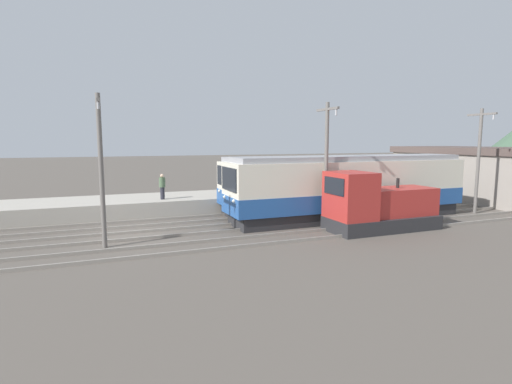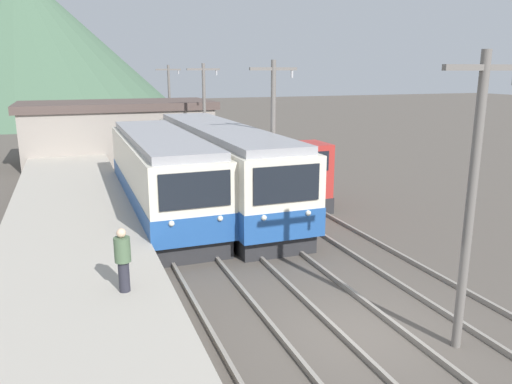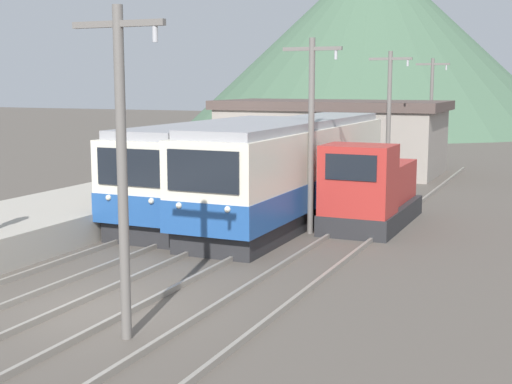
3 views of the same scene
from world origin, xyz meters
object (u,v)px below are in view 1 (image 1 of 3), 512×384
(catenary_mast_near, at_px, (101,165))
(person_on_platform, at_px, (162,186))
(commuter_train_left, at_px, (312,186))
(catenary_mast_far, at_px, (479,157))
(shunting_locomotive, at_px, (377,206))
(catenary_mast_mid, at_px, (326,160))
(commuter_train_center, at_px, (349,190))

(catenary_mast_near, distance_m, person_on_platform, 7.86)
(commuter_train_left, relative_size, person_on_platform, 7.59)
(catenary_mast_far, bearing_deg, catenary_mast_near, -90.00)
(shunting_locomotive, bearing_deg, catenary_mast_near, -96.58)
(person_on_platform, bearing_deg, catenary_mast_mid, 47.07)
(commuter_train_center, distance_m, catenary_mast_far, 8.64)
(commuter_train_center, relative_size, catenary_mast_near, 2.27)
(commuter_train_left, height_order, catenary_mast_far, catenary_mast_far)
(catenary_mast_near, relative_size, person_on_platform, 4.14)
(commuter_train_center, distance_m, catenary_mast_near, 13.53)
(shunting_locomotive, bearing_deg, commuter_train_left, -175.25)
(shunting_locomotive, relative_size, catenary_mast_far, 0.90)
(commuter_train_center, height_order, shunting_locomotive, commuter_train_center)
(catenary_mast_far, relative_size, person_on_platform, 4.14)
(catenary_mast_near, bearing_deg, shunting_locomotive, 83.42)
(shunting_locomotive, relative_size, catenary_mast_near, 0.90)
(commuter_train_center, distance_m, person_on_platform, 11.19)
(catenary_mast_mid, distance_m, person_on_platform, 10.18)
(commuter_train_left, relative_size, commuter_train_center, 0.81)
(catenary_mast_far, height_order, person_on_platform, catenary_mast_far)
(commuter_train_center, xyz_separation_m, catenary_mast_mid, (1.51, -2.51, 1.83))
(person_on_platform, bearing_deg, shunting_locomotive, 48.65)
(commuter_train_left, height_order, catenary_mast_near, catenary_mast_near)
(shunting_locomotive, height_order, catenary_mast_far, catenary_mast_far)
(commuter_train_center, height_order, person_on_platform, commuter_train_center)
(catenary_mast_near, xyz_separation_m, catenary_mast_mid, (0.00, 10.82, 0.00))
(catenary_mast_mid, distance_m, catenary_mast_far, 10.82)
(commuter_train_center, height_order, catenary_mast_far, catenary_mast_far)
(shunting_locomotive, xyz_separation_m, catenary_mast_mid, (-1.49, -2.11, 2.33))
(person_on_platform, bearing_deg, catenary_mast_near, -26.99)
(catenary_mast_mid, bearing_deg, catenary_mast_near, -90.00)
(commuter_train_left, distance_m, person_on_platform, 9.32)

